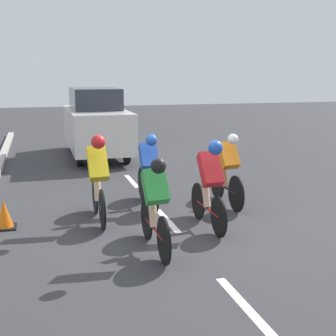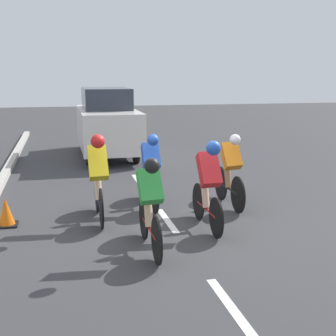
{
  "view_description": "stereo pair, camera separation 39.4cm",
  "coord_description": "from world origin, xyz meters",
  "views": [
    {
      "loc": [
        2.14,
        7.5,
        2.57
      ],
      "look_at": [
        -0.01,
        -0.17,
        0.95
      ],
      "focal_mm": 50.0,
      "sensor_mm": 36.0,
      "label": 1
    },
    {
      "loc": [
        1.76,
        7.59,
        2.57
      ],
      "look_at": [
        -0.01,
        -0.17,
        0.95
      ],
      "focal_mm": 50.0,
      "sensor_mm": 36.0,
      "label": 2
    }
  ],
  "objects": [
    {
      "name": "ground_plane",
      "position": [
        0.0,
        0.0,
        0.0
      ],
      "size": [
        60.0,
        60.0,
        0.0
      ],
      "primitive_type": "plane",
      "color": "#38383A"
    },
    {
      "name": "cyclist_green",
      "position": [
        0.58,
        1.25,
        0.75
      ],
      "size": [
        0.34,
        1.7,
        1.45
      ],
      "color": "black",
      "rests_on": "ground"
    },
    {
      "name": "cyclist_orange",
      "position": [
        -1.38,
        -0.73,
        0.75
      ],
      "size": [
        0.35,
        1.65,
        1.46
      ],
      "color": "black",
      "rests_on": "ground"
    },
    {
      "name": "support_car",
      "position": [
        0.36,
        -7.07,
        1.06
      ],
      "size": [
        1.7,
        4.43,
        2.12
      ],
      "color": "black",
      "rests_on": "ground"
    },
    {
      "name": "cyclist_blue",
      "position": [
        0.12,
        -1.06,
        0.76
      ],
      "size": [
        0.32,
        1.67,
        1.47
      ],
      "color": "black",
      "rests_on": "ground"
    },
    {
      "name": "cyclist_red",
      "position": [
        -0.55,
        0.47,
        0.82
      ],
      "size": [
        0.33,
        1.64,
        1.53
      ],
      "color": "black",
      "rests_on": "ground"
    },
    {
      "name": "traffic_cone",
      "position": [
        2.75,
        -0.49,
        0.24
      ],
      "size": [
        0.36,
        0.36,
        0.49
      ],
      "color": "black",
      "rests_on": "ground"
    },
    {
      "name": "lane_stripe_far",
      "position": [
        0.0,
        -3.37,
        0.0
      ],
      "size": [
        0.12,
        1.4,
        0.01
      ],
      "primitive_type": "cube",
      "color": "white",
      "rests_on": "ground"
    },
    {
      "name": "cyclist_yellow",
      "position": [
        1.18,
        -0.37,
        0.84
      ],
      "size": [
        0.33,
        1.66,
        1.58
      ],
      "color": "black",
      "rests_on": "ground"
    },
    {
      "name": "lane_stripe_mid",
      "position": [
        0.0,
        -0.17,
        0.0
      ],
      "size": [
        0.12,
        1.4,
        0.01
      ],
      "primitive_type": "cube",
      "color": "white",
      "rests_on": "ground"
    },
    {
      "name": "lane_stripe_near",
      "position": [
        0.0,
        3.03,
        0.0
      ],
      "size": [
        0.12,
        1.4,
        0.01
      ],
      "primitive_type": "cube",
      "color": "white",
      "rests_on": "ground"
    }
  ]
}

